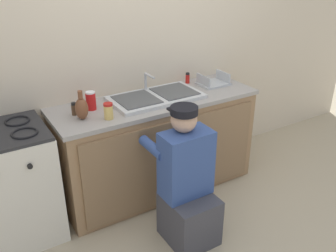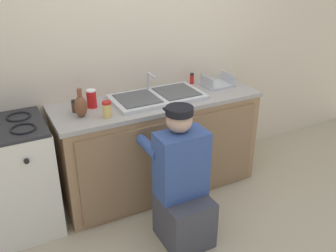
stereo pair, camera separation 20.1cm
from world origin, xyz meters
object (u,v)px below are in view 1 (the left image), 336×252
at_px(stove_range, 12,185).
at_px(vase_decorative, 82,108).
at_px(sink_double_basin, 156,97).
at_px(plumber_person, 187,188).
at_px(dish_rack_tray, 213,82).
at_px(condiment_jar, 108,111).
at_px(soda_cup_red, 91,101).
at_px(spice_bottle_pepper, 74,109).
at_px(spice_bottle_red, 188,78).

height_order(stove_range, vase_decorative, vase_decorative).
relative_size(sink_double_basin, stove_range, 0.86).
relative_size(plumber_person, dish_rack_tray, 3.94).
bearing_deg(condiment_jar, soda_cup_red, 100.71).
relative_size(vase_decorative, condiment_jar, 1.80).
relative_size(dish_rack_tray, soda_cup_red, 1.84).
bearing_deg(spice_bottle_pepper, vase_decorative, -75.21).
height_order(vase_decorative, spice_bottle_red, vase_decorative).
xyz_separation_m(stove_range, spice_bottle_pepper, (0.56, 0.03, 0.50)).
distance_m(vase_decorative, spice_bottle_pepper, 0.12).
distance_m(vase_decorative, spice_bottle_red, 1.20).
distance_m(condiment_jar, spice_bottle_pepper, 0.29).
xyz_separation_m(stove_range, soda_cup_red, (0.71, 0.07, 0.53)).
relative_size(condiment_jar, spice_bottle_pepper, 1.22).
distance_m(condiment_jar, spice_bottle_red, 1.06).
xyz_separation_m(sink_double_basin, dish_rack_tray, (0.66, 0.04, 0.01)).
relative_size(stove_range, spice_bottle_red, 8.90).
bearing_deg(vase_decorative, spice_bottle_red, 13.52).
relative_size(sink_double_basin, soda_cup_red, 5.26).
xyz_separation_m(sink_double_basin, spice_bottle_red, (0.47, 0.20, 0.03)).
distance_m(sink_double_basin, spice_bottle_red, 0.51).
xyz_separation_m(sink_double_basin, spice_bottle_pepper, (-0.72, 0.03, 0.03)).
xyz_separation_m(vase_decorative, spice_bottle_red, (1.17, 0.28, -0.04)).
bearing_deg(plumber_person, dish_rack_tray, 43.40).
bearing_deg(spice_bottle_pepper, sink_double_basin, -2.54).
distance_m(plumber_person, spice_bottle_red, 1.22).
xyz_separation_m(plumber_person, spice_bottle_pepper, (-0.57, 0.76, 0.50)).
xyz_separation_m(condiment_jar, spice_bottle_pepper, (-0.20, 0.21, -0.01)).
bearing_deg(condiment_jar, vase_decorative, 149.81).
xyz_separation_m(soda_cup_red, condiment_jar, (0.05, -0.25, -0.01)).
relative_size(sink_double_basin, spice_bottle_red, 7.62).
distance_m(soda_cup_red, condiment_jar, 0.25).
bearing_deg(stove_range, vase_decorative, -7.16).
bearing_deg(stove_range, spice_bottle_red, 6.74).
height_order(condiment_jar, spice_bottle_red, condiment_jar).
bearing_deg(vase_decorative, sink_double_basin, 6.22).
xyz_separation_m(spice_bottle_pepper, spice_bottle_red, (1.19, 0.17, 0.00)).
distance_m(sink_double_basin, vase_decorative, 0.70).
xyz_separation_m(vase_decorative, dish_rack_tray, (1.35, 0.11, -0.07)).
distance_m(sink_double_basin, stove_range, 1.36).
height_order(sink_double_basin, stove_range, sink_double_basin).
bearing_deg(spice_bottle_pepper, spice_bottle_red, 8.22).
distance_m(plumber_person, dish_rack_tray, 1.21).
relative_size(stove_range, plumber_person, 0.85).
relative_size(dish_rack_tray, spice_bottle_red, 2.67).
bearing_deg(stove_range, plumber_person, -32.52).
xyz_separation_m(sink_double_basin, condiment_jar, (-0.52, -0.18, 0.05)).
bearing_deg(condiment_jar, spice_bottle_red, 21.07).
relative_size(sink_double_basin, spice_bottle_pepper, 7.62).
xyz_separation_m(stove_range, plumber_person, (1.13, -0.72, -0.00)).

